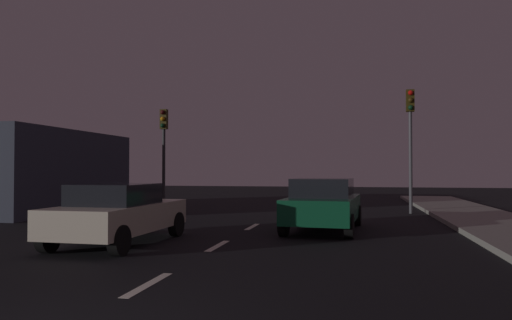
{
  "coord_description": "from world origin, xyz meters",
  "views": [
    {
      "loc": [
        3.11,
        -4.22,
        1.76
      ],
      "look_at": [
        -0.89,
        15.1,
        2.19
      ],
      "focal_mm": 33.21,
      "sensor_mm": 36.0,
      "label": 1
    }
  ],
  "objects_px": {
    "traffic_signal_left": "(164,139)",
    "traffic_signal_right": "(410,127)",
    "car_stopped_ahead": "(323,204)",
    "car_adjacent_lane": "(119,213)"
  },
  "relations": [
    {
      "from": "traffic_signal_left",
      "to": "traffic_signal_right",
      "type": "height_order",
      "value": "traffic_signal_right"
    },
    {
      "from": "traffic_signal_left",
      "to": "traffic_signal_right",
      "type": "xyz_separation_m",
      "value": [
        10.72,
        0.0,
        0.34
      ]
    },
    {
      "from": "traffic_signal_left",
      "to": "car_stopped_ahead",
      "type": "xyz_separation_m",
      "value": [
        7.57,
        -6.18,
        -2.42
      ]
    },
    {
      "from": "traffic_signal_right",
      "to": "traffic_signal_left",
      "type": "bearing_deg",
      "value": -179.99
    },
    {
      "from": "car_adjacent_lane",
      "to": "car_stopped_ahead",
      "type": "bearing_deg",
      "value": 37.08
    },
    {
      "from": "traffic_signal_right",
      "to": "car_adjacent_lane",
      "type": "relative_size",
      "value": 1.21
    },
    {
      "from": "traffic_signal_left",
      "to": "car_stopped_ahead",
      "type": "relative_size",
      "value": 1.07
    },
    {
      "from": "car_stopped_ahead",
      "to": "traffic_signal_left",
      "type": "bearing_deg",
      "value": 140.79
    },
    {
      "from": "traffic_signal_right",
      "to": "car_stopped_ahead",
      "type": "bearing_deg",
      "value": -116.96
    },
    {
      "from": "traffic_signal_left",
      "to": "traffic_signal_right",
      "type": "relative_size",
      "value": 0.9
    }
  ]
}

